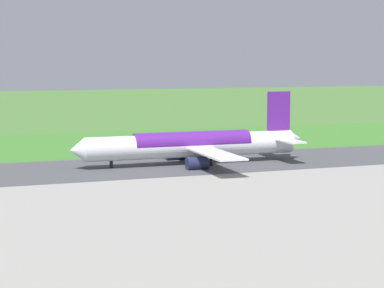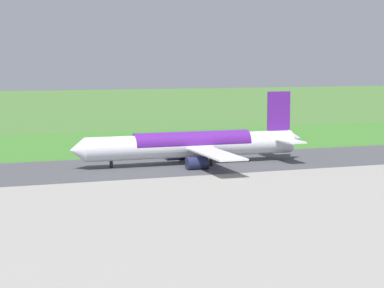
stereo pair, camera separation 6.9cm
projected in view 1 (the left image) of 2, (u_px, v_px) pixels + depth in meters
ground_plane at (220, 163)px, 153.89m from camera, size 800.00×800.00×0.00m
runway_asphalt at (220, 163)px, 153.88m from camera, size 600.00×30.14×0.06m
grass_verge_foreground at (171, 145)px, 186.87m from camera, size 600.00×80.00×0.04m
airliner_main at (194, 145)px, 151.29m from camera, size 53.99×44.05×15.88m
no_stopping_sign at (222, 139)px, 186.64m from camera, size 0.60×0.10×2.87m
traffic_cone_orange at (194, 142)px, 191.44m from camera, size 0.40×0.40×0.55m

